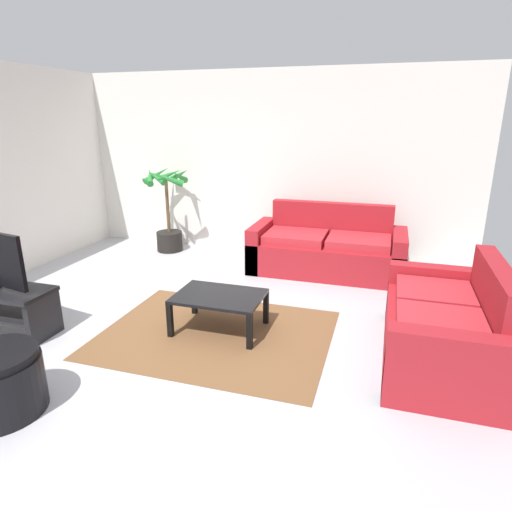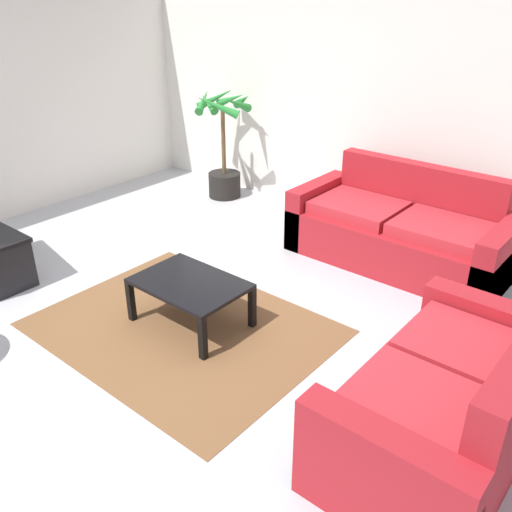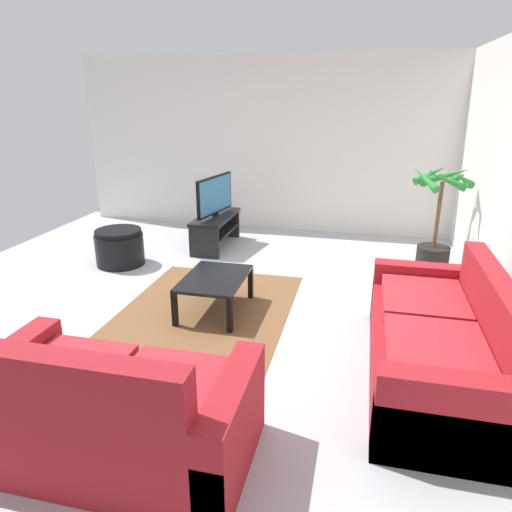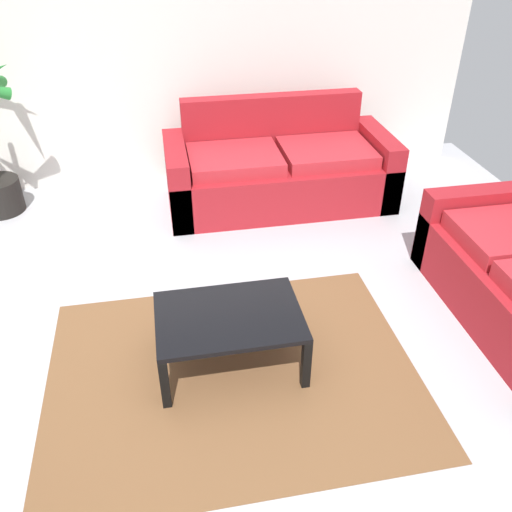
{
  "view_description": "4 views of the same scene",
  "coord_description": "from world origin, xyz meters",
  "px_view_note": "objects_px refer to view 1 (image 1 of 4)",
  "views": [
    {
      "loc": [
        1.72,
        -3.4,
        2.03
      ],
      "look_at": [
        0.44,
        0.77,
        0.63
      ],
      "focal_mm": 30.51,
      "sensor_mm": 36.0,
      "label": 1
    },
    {
      "loc": [
        2.98,
        -2.27,
        2.45
      ],
      "look_at": [
        0.54,
        0.66,
        0.54
      ],
      "focal_mm": 38.51,
      "sensor_mm": 36.0,
      "label": 2
    },
    {
      "loc": [
        4.33,
        1.65,
        2.12
      ],
      "look_at": [
        0.28,
        0.69,
        0.66
      ],
      "focal_mm": 32.43,
      "sensor_mm": 36.0,
      "label": 3
    },
    {
      "loc": [
        -0.07,
        -2.15,
        2.4
      ],
      "look_at": [
        0.44,
        0.53,
        0.57
      ],
      "focal_mm": 37.76,
      "sensor_mm": 36.0,
      "label": 4
    }
  ],
  "objects_px": {
    "couch_main": "(327,251)",
    "couch_loveseat": "(444,329)",
    "coffee_table": "(219,299)",
    "potted_palm": "(168,216)"
  },
  "relations": [
    {
      "from": "coffee_table",
      "to": "potted_palm",
      "type": "distance_m",
      "value": 2.92
    },
    {
      "from": "couch_loveseat",
      "to": "potted_palm",
      "type": "height_order",
      "value": "potted_palm"
    },
    {
      "from": "couch_main",
      "to": "potted_palm",
      "type": "relative_size",
      "value": 1.54
    },
    {
      "from": "couch_loveseat",
      "to": "coffee_table",
      "type": "xyz_separation_m",
      "value": [
        -2.06,
        -0.03,
        0.03
      ]
    },
    {
      "from": "potted_palm",
      "to": "couch_loveseat",
      "type": "bearing_deg",
      "value": -30.69
    },
    {
      "from": "potted_palm",
      "to": "couch_main",
      "type": "bearing_deg",
      "value": -6.02
    },
    {
      "from": "couch_main",
      "to": "couch_loveseat",
      "type": "distance_m",
      "value": 2.39
    },
    {
      "from": "couch_main",
      "to": "couch_loveseat",
      "type": "bearing_deg",
      "value": -57.07
    },
    {
      "from": "couch_main",
      "to": "potted_palm",
      "type": "height_order",
      "value": "potted_palm"
    },
    {
      "from": "couch_main",
      "to": "potted_palm",
      "type": "xyz_separation_m",
      "value": [
        -2.53,
        0.27,
        0.26
      ]
    }
  ]
}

